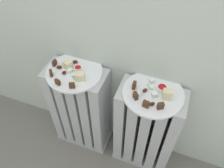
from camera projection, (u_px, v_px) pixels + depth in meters
The scene contains 28 objects.
radiator_left at pixel (81, 110), 1.43m from camera, with size 0.36×0.18×0.65m.
radiator_right at pixel (145, 130), 1.33m from camera, with size 0.36×0.18×0.65m.
plate_left at pixel (74, 72), 1.18m from camera, with size 0.30×0.30×0.01m, color white.
plate_right at pixel (153, 93), 1.08m from camera, with size 0.30×0.30×0.01m, color white.
dark_cake_slice_left_0 at pixel (54, 63), 1.19m from camera, with size 0.03×0.01×0.03m, color #472B19.
dark_cake_slice_left_1 at pixel (51, 73), 1.14m from camera, with size 0.03×0.01×0.03m, color #472B19.
dark_cake_slice_left_2 at pixel (58, 82), 1.10m from camera, with size 0.03×0.01×0.03m, color #472B19.
dark_cake_slice_left_3 at pixel (72, 85), 1.09m from camera, with size 0.03×0.01×0.03m, color #472B19.
marble_cake_slice_left_0 at pixel (68, 65), 1.18m from camera, with size 0.04×0.03×0.04m, color beige.
marble_cake_slice_left_1 at pixel (80, 76), 1.12m from camera, with size 0.05×0.04×0.04m, color beige.
turkish_delight_left_0 at pixel (73, 76), 1.14m from camera, with size 0.02×0.02×0.02m, color white.
turkish_delight_left_1 at pixel (70, 71), 1.16m from camera, with size 0.02×0.02×0.02m, color white.
medjool_date_left_0 at pixel (64, 73), 1.16m from camera, with size 0.02×0.02×0.02m, color #3D1E0F.
medjool_date_left_1 at pixel (59, 67), 1.18m from camera, with size 0.03×0.02×0.02m, color #3D1E0F.
medjool_date_left_2 at pixel (75, 62), 1.21m from camera, with size 0.03×0.02×0.02m, color #3D1E0F.
jam_bowl_left at pixel (78, 69), 1.17m from camera, with size 0.04×0.04×0.03m.
dark_cake_slice_right_0 at pixel (134, 85), 1.08m from camera, with size 0.03×0.02×0.04m, color #472B19.
dark_cake_slice_right_1 at pixel (136, 96), 1.04m from camera, with size 0.03×0.02×0.04m, color #472B19.
dark_cake_slice_right_2 at pixel (146, 104), 1.01m from camera, with size 0.03×0.02×0.04m, color #472B19.
dark_cake_slice_right_3 at pixel (160, 106), 1.00m from camera, with size 0.03×0.02×0.04m, color #472B19.
marble_cake_slice_right_0 at pixel (167, 94), 1.04m from camera, with size 0.04×0.03×0.05m, color beige.
turkish_delight_right_0 at pixel (154, 94), 1.05m from camera, with size 0.03×0.03×0.03m, color white.
turkish_delight_right_1 at pixel (152, 81), 1.11m from camera, with size 0.02×0.02×0.02m, color white.
turkish_delight_right_2 at pixel (151, 88), 1.08m from camera, with size 0.02×0.02×0.02m, color white.
medjool_date_right_0 at pixel (145, 90), 1.08m from camera, with size 0.03×0.02×0.02m, color #3D1E0F.
medjool_date_right_1 at pixel (152, 104), 1.02m from camera, with size 0.03×0.02×0.01m, color #3D1E0F.
jam_bowl_right at pixel (162, 88), 1.08m from camera, with size 0.05×0.05×0.03m.
fork at pixel (146, 89), 1.09m from camera, with size 0.04×0.10×0.00m.
Camera 1 is at (0.27, -0.44, 1.49)m, focal length 36.35 mm.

